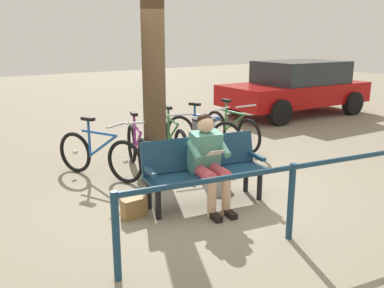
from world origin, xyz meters
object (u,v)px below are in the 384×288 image
bench (203,165)px  bicycle_black (231,130)px  person_reading (208,157)px  bicycle_purple (172,140)px  bicycle_orange (99,155)px  parked_car (296,87)px  bicycle_blue (137,149)px  litter_bin (203,144)px  bicycle_red (203,134)px  tree_trunk (153,51)px  handbag (134,208)px

bench → bicycle_black: bearing=-127.7°
bench → bicycle_black: (-2.16, -1.86, -0.15)m
person_reading → bicycle_purple: 2.20m
bicycle_black → bicycle_orange: 2.84m
bicycle_purple → parked_car: (-5.26, -1.63, 0.41)m
bicycle_blue → bench: bearing=19.9°
litter_bin → bicycle_black: 1.52m
bicycle_blue → parked_car: size_ratio=0.37×
litter_bin → bicycle_orange: 1.67m
bicycle_black → parked_car: size_ratio=0.39×
bicycle_orange → bicycle_purple: bearing=71.8°
bicycle_red → bench: bearing=-57.2°
person_reading → bicycle_blue: bearing=-78.6°
bicycle_orange → parked_car: 6.94m
bicycle_orange → bicycle_black: bearing=69.2°
bicycle_red → bicycle_purple: 0.71m
tree_trunk → bicycle_purple: tree_trunk is taller
bicycle_blue → bicycle_red: bearing=116.3°
bench → bicycle_purple: bearing=-100.5°
bicycle_red → parked_car: (-4.55, -1.61, 0.41)m
handbag → bicycle_black: 3.59m
person_reading → bicycle_black: size_ratio=0.71×
bench → person_reading: person_reading is taller
bicycle_black → tree_trunk: bearing=-71.4°
litter_bin → parked_car: bearing=-155.0°
bench → litter_bin: bearing=-116.7°
bicycle_blue → parked_car: 6.34m
litter_bin → bicycle_black: (-1.30, -0.78, -0.08)m
handbag → bicycle_red: bearing=-144.0°
tree_trunk → bicycle_orange: size_ratio=2.46×
bicycle_red → bicycle_orange: (2.14, 0.15, 0.00)m
litter_bin → bicycle_black: size_ratio=0.52×
bicycle_orange → person_reading: bearing=-4.9°
handbag → bicycle_purple: bearing=-134.6°
bicycle_black → bicycle_blue: same height
person_reading → tree_trunk: 1.90m
litter_bin → bicycle_purple: bicycle_purple is taller
handbag → bicycle_orange: bicycle_orange is taller
bicycle_red → bicycle_purple: bearing=-107.7°
litter_bin → parked_car: size_ratio=0.20×
tree_trunk → bicycle_red: tree_trunk is taller
bicycle_blue → bicycle_orange: (0.64, -0.05, 0.00)m
tree_trunk → bicycle_purple: bearing=-139.4°
litter_bin → bicycle_red: bicycle_red is taller
bench → bicycle_black: bicycle_black is taller
bicycle_black → parked_car: 4.21m
tree_trunk → person_reading: bearing=86.2°
handbag → bicycle_red: (-2.43, -1.77, 0.24)m
parked_car → bicycle_blue: bearing=21.5°
handbag → parked_car: size_ratio=0.07×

